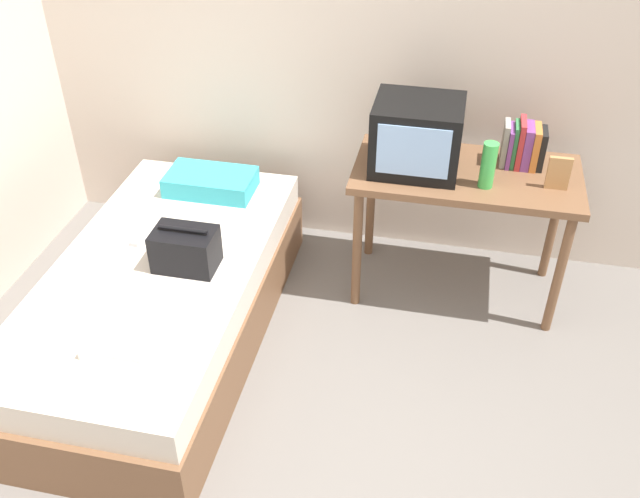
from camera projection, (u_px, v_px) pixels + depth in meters
name	position (u px, v px, depth m)	size (l,w,h in m)	color
ground_plane	(297.00, 498.00, 2.93)	(8.00, 8.00, 0.00)	slate
wall_back	(380.00, 31.00, 3.74)	(5.20, 0.10, 2.60)	beige
bed	(161.00, 303.00, 3.57)	(1.00, 2.00, 0.49)	brown
desk	(465.00, 188.00, 3.65)	(1.16, 0.60, 0.77)	brown
tv	(417.00, 136.00, 3.52)	(0.44, 0.39, 0.36)	black
water_bottle	(488.00, 165.00, 3.40)	(0.07, 0.07, 0.24)	green
book_row	(524.00, 145.00, 3.58)	(0.21, 0.16, 0.25)	gray
picture_frame	(559.00, 173.00, 3.40)	(0.11, 0.02, 0.17)	#B27F4C
pillow	(211.00, 182.00, 3.95)	(0.49, 0.28, 0.11)	#33A8B7
handbag	(185.00, 249.00, 3.36)	(0.30, 0.20, 0.22)	black
magazine	(86.00, 311.00, 3.14)	(0.21, 0.29, 0.01)	white
remote_dark	(136.00, 343.00, 2.96)	(0.04, 0.16, 0.02)	black
remote_silver	(139.00, 237.00, 3.59)	(0.04, 0.14, 0.02)	#B7B7BC
folded_towel	(121.00, 342.00, 2.94)	(0.28, 0.22, 0.06)	white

